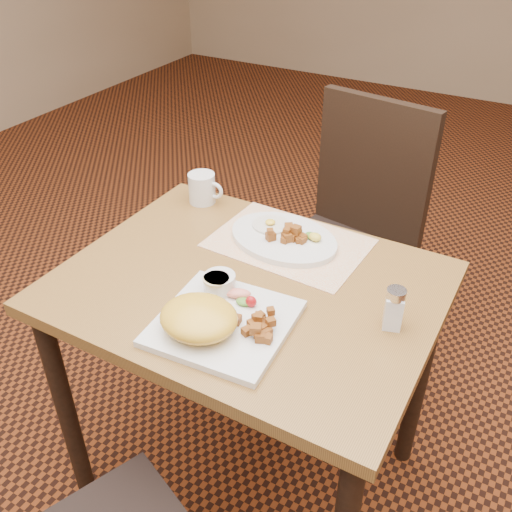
% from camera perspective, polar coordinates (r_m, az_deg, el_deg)
% --- Properties ---
extents(ground, '(8.00, 8.00, 0.00)m').
position_cam_1_polar(ground, '(1.93, -0.63, -20.77)').
color(ground, black).
rests_on(ground, ground).
extents(table, '(0.90, 0.70, 0.75)m').
position_cam_1_polar(table, '(1.45, -0.78, -6.06)').
color(table, olive).
rests_on(table, ground).
extents(chair_far, '(0.48, 0.49, 0.97)m').
position_cam_1_polar(chair_far, '(2.03, 9.54, 2.87)').
color(chair_far, black).
rests_on(chair_far, ground).
extents(placemat, '(0.41, 0.30, 0.00)m').
position_cam_1_polar(placemat, '(1.52, 3.29, 1.30)').
color(placemat, white).
rests_on(placemat, table).
extents(plate_square, '(0.30, 0.30, 0.02)m').
position_cam_1_polar(plate_square, '(1.25, -3.21, -6.70)').
color(plate_square, silver).
rests_on(plate_square, table).
extents(plate_oval, '(0.33, 0.27, 0.02)m').
position_cam_1_polar(plate_oval, '(1.53, 2.78, 1.78)').
color(plate_oval, silver).
rests_on(plate_oval, placemat).
extents(hollandaise_mound, '(0.18, 0.15, 0.06)m').
position_cam_1_polar(hollandaise_mound, '(1.21, -5.80, -6.19)').
color(hollandaise_mound, yellow).
rests_on(hollandaise_mound, plate_square).
extents(ramekin, '(0.07, 0.08, 0.04)m').
position_cam_1_polar(ramekin, '(1.32, -3.68, -2.63)').
color(ramekin, silver).
rests_on(ramekin, plate_square).
extents(garnish_sq, '(0.09, 0.06, 0.03)m').
position_cam_1_polar(garnish_sq, '(1.29, -1.38, -4.12)').
color(garnish_sq, '#387223').
rests_on(garnish_sq, plate_square).
extents(fried_egg, '(0.10, 0.10, 0.02)m').
position_cam_1_polar(fried_egg, '(1.56, 1.47, 3.19)').
color(fried_egg, white).
rests_on(fried_egg, plate_oval).
extents(garnish_ov, '(0.06, 0.05, 0.02)m').
position_cam_1_polar(garnish_ov, '(1.51, 5.78, 1.96)').
color(garnish_ov, '#387223').
rests_on(garnish_ov, plate_oval).
extents(salt_shaker, '(0.05, 0.05, 0.10)m').
position_cam_1_polar(salt_shaker, '(1.26, 13.63, -5.07)').
color(salt_shaker, white).
rests_on(salt_shaker, table).
extents(coffee_mug, '(0.11, 0.08, 0.09)m').
position_cam_1_polar(coffee_mug, '(1.71, -5.36, 6.77)').
color(coffee_mug, silver).
rests_on(coffee_mug, table).
extents(home_fries_sq, '(0.11, 0.10, 0.03)m').
position_cam_1_polar(home_fries_sq, '(1.21, 0.37, -7.03)').
color(home_fries_sq, '#8E4C16').
rests_on(home_fries_sq, plate_square).
extents(home_fries_ov, '(0.10, 0.10, 0.04)m').
position_cam_1_polar(home_fries_ov, '(1.50, 3.43, 2.18)').
color(home_fries_ov, '#8E4C16').
rests_on(home_fries_ov, plate_oval).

